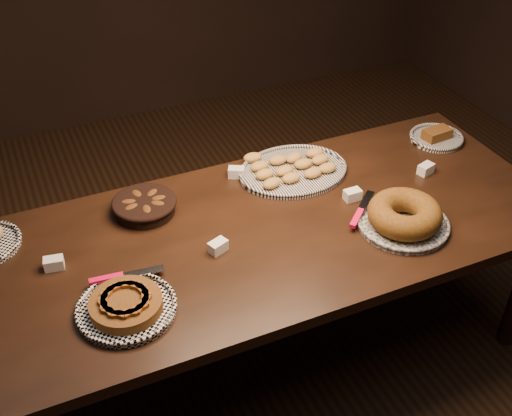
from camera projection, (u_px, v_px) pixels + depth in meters
name	position (u px, v px, depth m)	size (l,w,h in m)	color
ground	(265.00, 354.00, 2.97)	(5.00, 5.00, 0.00)	black
buffet_table	(266.00, 242.00, 2.56)	(2.40, 1.00, 0.75)	black
apple_tart_plate	(126.00, 306.00, 2.15)	(0.35, 0.34, 0.06)	white
madeleine_platter	(292.00, 169.00, 2.82)	(0.49, 0.40, 0.05)	black
bundt_cake_plate	(404.00, 217.00, 2.50)	(0.39, 0.42, 0.11)	black
croissant_basket	(145.00, 205.00, 2.58)	(0.32, 0.32, 0.07)	black
loaf_plate	(436.00, 137.00, 3.04)	(0.25, 0.25, 0.06)	black
tent_cards	(265.00, 206.00, 2.60)	(1.68, 0.50, 0.04)	white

